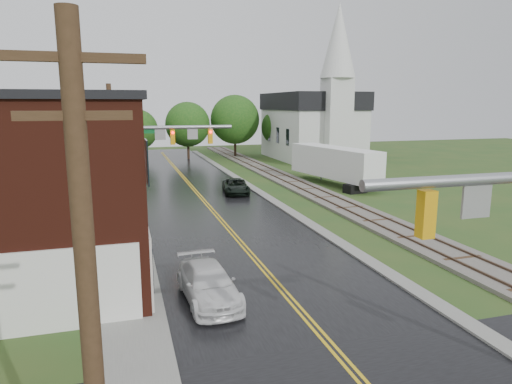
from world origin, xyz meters
name	(u,v)px	position (x,y,z in m)	size (l,w,h in m)	color
main_road	(204,201)	(0.00, 30.00, 0.00)	(10.00, 90.00, 0.02)	black
curb_right	(251,188)	(5.40, 35.00, 0.00)	(0.80, 70.00, 0.12)	gray
sidewalk_left	(127,222)	(-6.20, 25.00, 0.00)	(2.40, 50.00, 0.12)	gray
yellow_house	(48,176)	(-11.00, 26.00, 3.20)	(8.00, 7.00, 6.40)	tan
darkred_building	(77,171)	(-10.00, 35.00, 2.20)	(7.00, 6.00, 4.40)	#3F0F0C
church	(315,118)	(20.00, 53.74, 5.83)	(10.40, 18.40, 20.00)	silver
railroad	(296,184)	(10.00, 35.00, 0.11)	(3.20, 80.00, 0.30)	#59544C
traffic_signal_far	(162,145)	(-3.47, 27.00, 4.97)	(7.34, 0.43, 7.20)	gray
utility_pole_a	(91,336)	(-6.80, 0.00, 4.72)	(1.80, 0.28, 9.00)	#382616
utility_pole_b	(113,158)	(-6.80, 22.00, 4.72)	(1.80, 0.28, 9.00)	#382616
utility_pole_c	(116,134)	(-6.80, 44.00, 4.72)	(1.80, 0.28, 9.00)	#382616
tree_left_c	(35,141)	(-13.85, 39.90, 4.51)	(6.00, 6.00, 7.65)	black
tree_left_e	(96,133)	(-8.85, 45.90, 4.81)	(6.40, 6.40, 8.16)	black
suv_dark	(236,186)	(3.28, 32.54, 0.64)	(2.12, 4.61, 1.28)	black
pickup_white	(208,284)	(-3.20, 11.03, 0.70)	(1.97, 4.86, 1.41)	silver
semi_trailer	(335,163)	(13.64, 34.15, 2.21)	(4.69, 11.88, 3.70)	black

